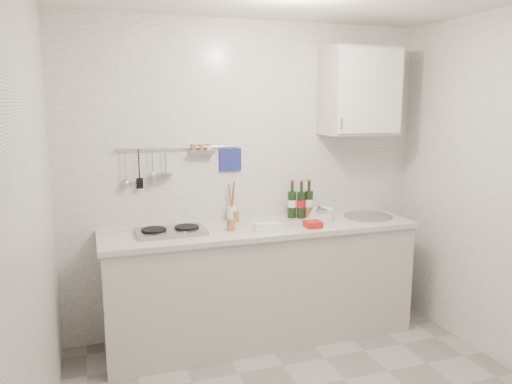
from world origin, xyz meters
The scene contains 15 objects.
back_wall centered at (0.00, 1.40, 1.25)m, with size 3.00×0.02×2.50m, color silver.
wall_left centered at (-1.50, 0.00, 1.25)m, with size 0.02×2.80×2.50m, color silver.
counter centered at (0.01, 1.10, 0.43)m, with size 2.44×0.64×0.96m.
wall_rail centered at (-0.60, 1.37, 1.43)m, with size 0.98×0.09×0.34m.
wall_cabinet centered at (0.90, 1.22, 1.95)m, with size 0.60×0.38×0.70m.
plate_stack_hob centered at (-0.77, 1.13, 0.93)m, with size 0.29×0.29×0.02m.
plate_stack_sink centered at (0.53, 1.12, 0.97)m, with size 0.23×0.21×0.10m.
wine_bottles centered at (0.41, 1.26, 1.07)m, with size 0.21×0.11×0.31m.
butter_dish centered at (0.00, 0.95, 0.95)m, with size 0.19×0.10×0.06m, color white.
strawberry_punnet centered at (0.36, 0.92, 0.94)m, with size 0.12×0.12×0.05m, color red.
utensil_crock centered at (-0.17, 1.32, 1.00)m, with size 0.08×0.08×0.32m.
jar_a centered at (-0.14, 1.30, 0.97)m, with size 0.06×0.06×0.09m.
jar_b centered at (0.43, 1.27, 0.96)m, with size 0.06×0.06×0.09m.
jar_c centered at (0.47, 1.25, 0.97)m, with size 0.07×0.07×0.09m.
jar_d centered at (-0.26, 1.04, 0.97)m, with size 0.06×0.06×0.09m.
Camera 1 is at (-1.26, -2.44, 1.86)m, focal length 35.00 mm.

